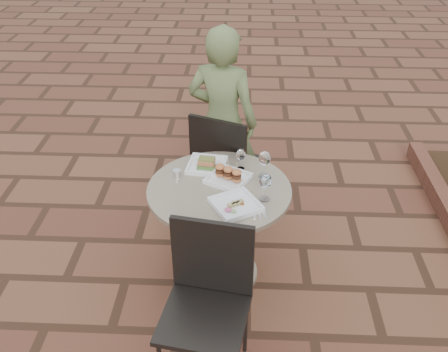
{
  "coord_description": "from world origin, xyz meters",
  "views": [
    {
      "loc": [
        -0.04,
        -2.44,
        2.49
      ],
      "look_at": [
        -0.16,
        0.1,
        0.82
      ],
      "focal_mm": 40.0,
      "sensor_mm": 36.0,
      "label": 1
    }
  ],
  "objects_px": {
    "cafe_table": "(219,219)",
    "plate_tuna": "(236,204)",
    "plate_sliders": "(228,176)",
    "plate_salmon": "(207,165)",
    "diner": "(223,122)",
    "chair_far": "(224,160)",
    "chair_near": "(208,291)"
  },
  "relations": [
    {
      "from": "cafe_table",
      "to": "chair_near",
      "type": "relative_size",
      "value": 0.97
    },
    {
      "from": "plate_sliders",
      "to": "plate_tuna",
      "type": "bearing_deg",
      "value": -78.95
    },
    {
      "from": "chair_far",
      "to": "diner",
      "type": "height_order",
      "value": "diner"
    },
    {
      "from": "cafe_table",
      "to": "plate_tuna",
      "type": "bearing_deg",
      "value": -60.35
    },
    {
      "from": "plate_tuna",
      "to": "cafe_table",
      "type": "bearing_deg",
      "value": 119.65
    },
    {
      "from": "chair_near",
      "to": "plate_tuna",
      "type": "relative_size",
      "value": 2.7
    },
    {
      "from": "cafe_table",
      "to": "plate_tuna",
      "type": "relative_size",
      "value": 2.61
    },
    {
      "from": "plate_salmon",
      "to": "plate_sliders",
      "type": "distance_m",
      "value": 0.21
    },
    {
      "from": "chair_far",
      "to": "plate_sliders",
      "type": "bearing_deg",
      "value": 117.81
    },
    {
      "from": "plate_sliders",
      "to": "chair_near",
      "type": "bearing_deg",
      "value": -95.34
    },
    {
      "from": "diner",
      "to": "plate_sliders",
      "type": "height_order",
      "value": "diner"
    },
    {
      "from": "chair_near",
      "to": "plate_sliders",
      "type": "xyz_separation_m",
      "value": [
        0.07,
        0.78,
        0.21
      ]
    },
    {
      "from": "cafe_table",
      "to": "plate_sliders",
      "type": "xyz_separation_m",
      "value": [
        0.05,
        0.09,
        0.28
      ]
    },
    {
      "from": "plate_sliders",
      "to": "plate_tuna",
      "type": "distance_m",
      "value": 0.28
    },
    {
      "from": "cafe_table",
      "to": "plate_sliders",
      "type": "relative_size",
      "value": 2.8
    },
    {
      "from": "chair_far",
      "to": "plate_sliders",
      "type": "relative_size",
      "value": 2.9
    },
    {
      "from": "chair_near",
      "to": "chair_far",
      "type": "bearing_deg",
      "value": 98.75
    },
    {
      "from": "plate_salmon",
      "to": "plate_tuna",
      "type": "height_order",
      "value": "plate_salmon"
    },
    {
      "from": "chair_far",
      "to": "diner",
      "type": "xyz_separation_m",
      "value": [
        -0.02,
        0.23,
        0.2
      ]
    },
    {
      "from": "chair_far",
      "to": "diner",
      "type": "distance_m",
      "value": 0.3
    },
    {
      "from": "plate_salmon",
      "to": "diner",
      "type": "bearing_deg",
      "value": 83.15
    },
    {
      "from": "cafe_table",
      "to": "plate_salmon",
      "type": "bearing_deg",
      "value": 111.58
    },
    {
      "from": "plate_salmon",
      "to": "plate_tuna",
      "type": "bearing_deg",
      "value": -64.75
    },
    {
      "from": "chair_far",
      "to": "plate_salmon",
      "type": "relative_size",
      "value": 3.4
    },
    {
      "from": "plate_salmon",
      "to": "plate_sliders",
      "type": "xyz_separation_m",
      "value": [
        0.15,
        -0.15,
        0.01
      ]
    },
    {
      "from": "cafe_table",
      "to": "plate_tuna",
      "type": "xyz_separation_m",
      "value": [
        0.11,
        -0.19,
        0.26
      ]
    },
    {
      "from": "chair_near",
      "to": "diner",
      "type": "xyz_separation_m",
      "value": [
        0.0,
        1.55,
        0.2
      ]
    },
    {
      "from": "plate_salmon",
      "to": "plate_tuna",
      "type": "xyz_separation_m",
      "value": [
        0.2,
        -0.43,
        -0.0
      ]
    },
    {
      "from": "cafe_table",
      "to": "plate_salmon",
      "type": "distance_m",
      "value": 0.37
    },
    {
      "from": "plate_sliders",
      "to": "plate_tuna",
      "type": "xyz_separation_m",
      "value": [
        0.05,
        -0.28,
        -0.02
      ]
    },
    {
      "from": "chair_near",
      "to": "plate_sliders",
      "type": "bearing_deg",
      "value": 94.25
    },
    {
      "from": "cafe_table",
      "to": "diner",
      "type": "relative_size",
      "value": 0.6
    }
  ]
}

